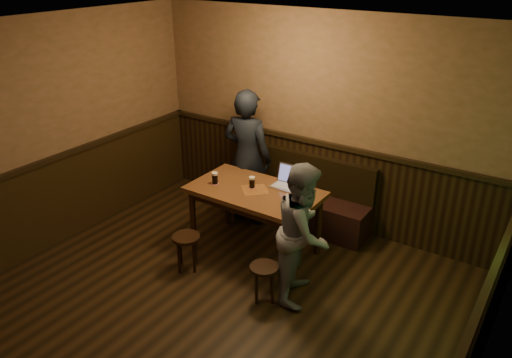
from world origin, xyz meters
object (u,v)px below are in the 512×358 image
at_px(person_suit, 247,158).
at_px(stool_right, 264,273).
at_px(bench, 293,199).
at_px(laptop, 288,181).
at_px(pint_right, 296,196).
at_px(pub_table, 255,198).
at_px(pint_mid, 252,182).
at_px(pint_left, 215,178).
at_px(stool_left, 186,243).
at_px(person_grey, 304,232).

bearing_deg(person_suit, stool_right, 122.93).
relative_size(bench, stool_right, 5.28).
relative_size(laptop, person_suit, 0.19).
bearing_deg(pint_right, person_suit, 150.92).
height_order(pub_table, pint_right, pint_right).
bearing_deg(stool_right, person_suit, 130.15).
height_order(laptop, person_suit, person_suit).
xyz_separation_m(bench, person_suit, (-0.52, -0.34, 0.62)).
xyz_separation_m(pint_mid, laptop, (0.33, 0.28, -0.01)).
height_order(pint_left, pint_mid, pint_left).
xyz_separation_m(stool_right, pint_left, (-1.12, 0.63, 0.58)).
height_order(bench, laptop, laptop).
bearing_deg(pub_table, stool_left, -119.40).
bearing_deg(stool_left, pint_mid, 64.51).
relative_size(pint_left, laptop, 0.44).
bearing_deg(pint_left, stool_right, -29.22).
relative_size(pint_mid, laptop, 0.41).
bearing_deg(pint_mid, laptop, 40.41).
distance_m(pint_left, person_suit, 0.72).
bearing_deg(pint_right, pint_mid, 176.73).
bearing_deg(stool_right, bench, 110.16).
relative_size(stool_right, pint_left, 2.74).
xyz_separation_m(pint_left, pint_right, (1.06, 0.12, -0.00)).
height_order(stool_left, stool_right, stool_left).
distance_m(bench, pint_mid, 1.09).
xyz_separation_m(pub_table, pint_left, (-0.50, -0.13, 0.19)).
bearing_deg(bench, person_grey, -56.80).
bearing_deg(laptop, bench, 112.65).
distance_m(pub_table, pint_mid, 0.19).
height_order(pint_left, person_grey, person_grey).
height_order(bench, stool_right, bench).
bearing_deg(laptop, person_suit, 159.32).
height_order(stool_left, pint_right, pint_right).
relative_size(bench, pint_mid, 15.25).
bearing_deg(pub_table, person_suit, 131.27).
bearing_deg(bench, stool_left, -104.41).
relative_size(pint_left, person_grey, 0.10).
bearing_deg(stool_right, pint_right, 94.11).
distance_m(bench, pint_right, 1.25).
relative_size(pint_left, pint_right, 1.06).
height_order(person_suit, person_grey, person_suit).
bearing_deg(pint_right, pint_left, -173.57).
distance_m(pint_mid, person_grey, 1.08).
xyz_separation_m(person_suit, person_grey, (1.42, -1.04, -0.16)).
bearing_deg(pint_right, stool_right, -85.89).
bearing_deg(person_suit, pint_mid, 121.65).
bearing_deg(pint_left, person_grey, -12.63).
relative_size(pint_right, person_suit, 0.08).
distance_m(pint_left, pint_mid, 0.46).
relative_size(pint_right, laptop, 0.41).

